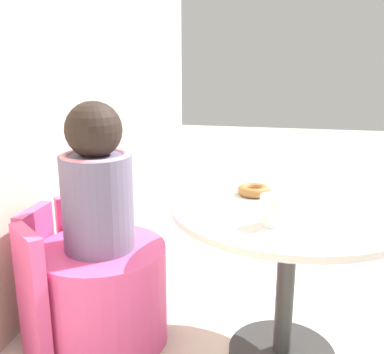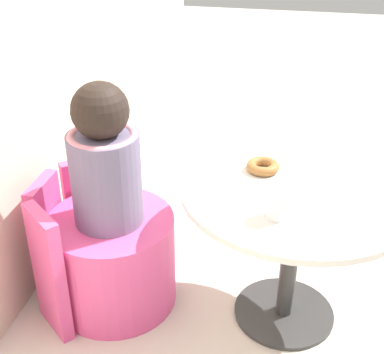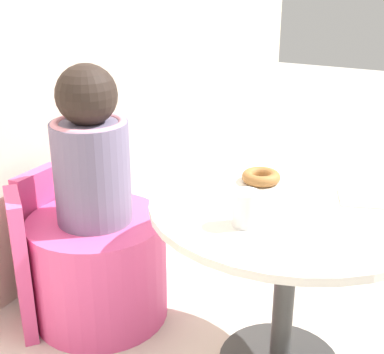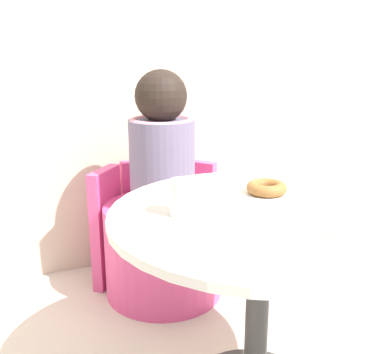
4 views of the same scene
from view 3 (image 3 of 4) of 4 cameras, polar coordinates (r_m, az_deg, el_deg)
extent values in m
cylinder|color=#333333|center=(1.81, 9.94, -11.73)|extent=(0.07, 0.07, 0.58)
cylinder|color=silver|center=(1.66, 10.61, -2.96)|extent=(0.87, 0.87, 0.02)
cylinder|color=#E54C8C|center=(2.13, -9.81, -9.42)|extent=(0.52, 0.52, 0.41)
cube|color=#E54C8C|center=(2.27, -15.67, -5.92)|extent=(0.22, 0.05, 0.55)
cube|color=#E54C8C|center=(2.35, -10.21, -4.42)|extent=(0.18, 0.20, 0.55)
cube|color=#E54C8C|center=(2.07, -17.76, -8.97)|extent=(0.18, 0.20, 0.55)
cylinder|color=slate|center=(1.96, -10.53, 0.50)|extent=(0.28, 0.28, 0.37)
torus|color=pink|center=(1.90, -10.89, 5.48)|extent=(0.27, 0.27, 0.04)
sphere|color=black|center=(1.88, -11.12, 8.61)|extent=(0.22, 0.22, 0.22)
torus|color=#9E6633|center=(1.78, 7.37, 0.02)|extent=(0.13, 0.13, 0.04)
cylinder|color=white|center=(1.47, 5.77, -3.36)|extent=(0.08, 0.08, 0.10)
cube|color=white|center=(1.72, 17.59, -2.22)|extent=(0.17, 0.17, 0.01)
camera|label=1|loc=(0.51, -72.20, -11.08)|focal=42.00mm
camera|label=2|loc=(0.64, -104.72, 27.44)|focal=50.00mm
camera|label=4|loc=(1.03, 61.13, -3.18)|focal=42.00mm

